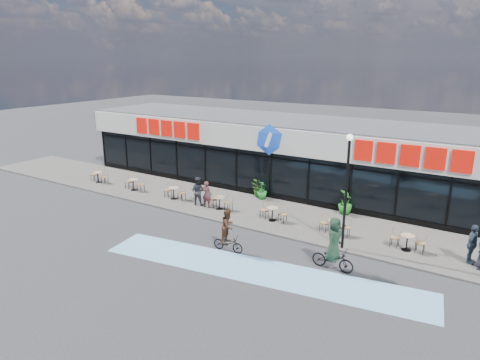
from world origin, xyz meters
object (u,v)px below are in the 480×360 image
object	(u,v)px
potted_plant_left	(258,189)
patron_right	(198,191)
potted_plant_mid	(262,190)
pedestrian_b	(472,244)
cyclist_a	(228,234)
bistro_set_0	(99,176)
potted_plant_right	(345,202)
cyclist_b	(333,250)
patron_left	(207,194)
lamp_post	(347,182)

from	to	relation	value
potted_plant_left	patron_right	bearing A→B (deg)	-125.75
potted_plant_left	potted_plant_mid	distance (m)	0.46
pedestrian_b	cyclist_a	bearing A→B (deg)	127.59
bistro_set_0	potted_plant_right	size ratio (longest dim) A/B	1.13
potted_plant_right	cyclist_a	distance (m)	7.84
cyclist_b	patron_left	bearing A→B (deg)	159.90
potted_plant_left	cyclist_a	world-z (taller)	cyclist_a
bistro_set_0	patron_left	distance (m)	9.47
potted_plant_right	patron_right	xyz separation A→B (m)	(-7.91, -3.10, 0.17)
potted_plant_left	potted_plant_right	size ratio (longest dim) A/B	0.78
lamp_post	pedestrian_b	distance (m)	5.76
potted_plant_mid	patron_left	xyz separation A→B (m)	(-1.99, -3.01, 0.21)
patron_left	potted_plant_right	bearing A→B (deg)	-165.48
pedestrian_b	cyclist_b	size ratio (longest dim) A/B	0.75
cyclist_a	cyclist_b	xyz separation A→B (m)	(4.64, 0.86, 0.05)
lamp_post	potted_plant_right	xyz separation A→B (m)	(-1.35, 4.32, -2.45)
bistro_set_0	patron_left	bearing A→B (deg)	-1.13
pedestrian_b	cyclist_b	world-z (taller)	cyclist_b
patron_left	cyclist_a	size ratio (longest dim) A/B	0.77
bistro_set_0	cyclist_a	bearing A→B (deg)	-17.40
potted_plant_left	pedestrian_b	world-z (taller)	pedestrian_b
cyclist_a	lamp_post	bearing A→B (deg)	33.92
potted_plant_right	cyclist_b	bearing A→B (deg)	-75.56
patron_left	cyclist_a	world-z (taller)	cyclist_a
pedestrian_b	patron_left	bearing A→B (deg)	103.93
lamp_post	potted_plant_left	bearing A→B (deg)	147.84
potted_plant_right	pedestrian_b	world-z (taller)	pedestrian_b
bistro_set_0	cyclist_a	xyz separation A→B (m)	(13.68, -4.29, 0.29)
potted_plant_right	potted_plant_mid	bearing A→B (deg)	-178.51
potted_plant_mid	potted_plant_left	bearing A→B (deg)	153.76
patron_left	lamp_post	bearing A→B (deg)	163.14
lamp_post	potted_plant_left	distance (m)	8.64
patron_left	patron_right	bearing A→B (deg)	-12.38
potted_plant_right	cyclist_a	xyz separation A→B (m)	(-2.99, -7.24, 0.07)
potted_plant_left	pedestrian_b	xyz separation A→B (m)	(12.09, -2.97, 0.33)
potted_plant_left	cyclist_a	bearing A→B (deg)	-70.20
potted_plant_right	patron_right	world-z (taller)	patron_right
potted_plant_mid	cyclist_b	distance (m)	9.28
potted_plant_left	cyclist_a	distance (m)	7.77
patron_right	cyclist_b	distance (m)	10.10
lamp_post	potted_plant_mid	xyz separation A→B (m)	(-6.57, 4.19, -2.56)
potted_plant_mid	patron_right	distance (m)	4.02
cyclist_b	cyclist_a	bearing A→B (deg)	-169.49
lamp_post	bistro_set_0	xyz separation A→B (m)	(-18.03, 1.36, -2.67)
pedestrian_b	cyclist_a	distance (m)	10.40
lamp_post	cyclist_a	distance (m)	5.75
cyclist_b	patron_right	bearing A→B (deg)	161.04
bistro_set_0	pedestrian_b	size ratio (longest dim) A/B	0.89
potted_plant_left	potted_plant_right	distance (m)	5.63
patron_left	patron_right	xyz separation A→B (m)	(-0.70, 0.04, 0.07)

